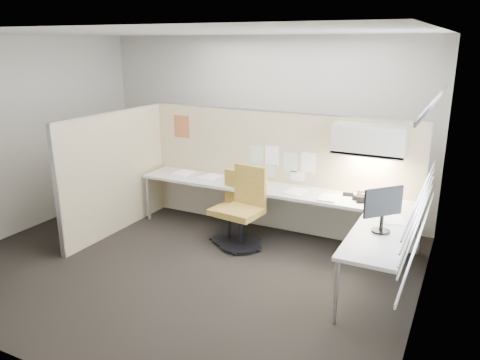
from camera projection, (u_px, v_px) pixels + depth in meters
The scene contains 27 objects.
floor at pixel (186, 263), 5.95m from camera, with size 5.50×4.50×0.01m, color black.
ceiling at pixel (178, 32), 5.15m from camera, with size 5.50×4.50×0.01m, color white.
wall_back at pixel (260, 126), 7.48m from camera, with size 5.50×0.02×2.80m, color beige.
wall_front at pixel (21, 217), 3.63m from camera, with size 5.50×0.02×2.80m, color beige.
wall_left at pixel (22, 136), 6.74m from camera, with size 0.02×4.50×2.80m, color beige.
wall_right at pixel (429, 187), 4.37m from camera, with size 0.02×4.50×2.80m, color beige.
window_pane at pixel (428, 171), 4.33m from camera, with size 0.01×2.80×1.30m, color #919DA8.
partition_back at pixel (276, 172), 6.83m from camera, with size 4.10×0.06×1.75m, color #CCBB8D.
partition_left at pixel (116, 173), 6.78m from camera, with size 0.06×2.20×1.75m, color #CCBB8D.
desk at pixel (288, 203), 6.34m from camera, with size 4.00×2.07×0.73m.
overhead_bin at pixel (370, 140), 5.89m from camera, with size 0.90×0.36×0.38m, color beige.
task_light_strip at pixel (368, 156), 5.95m from camera, with size 0.60×0.06×0.02m, color #FFEABF.
pinned_papers at pixel (280, 162), 6.73m from camera, with size 1.01×0.00×0.47m.
poster at pixel (182, 126), 7.34m from camera, with size 0.28×0.00×0.35m, color orange.
chair_left at pixel (232, 209), 6.53m from camera, with size 0.51×0.52×0.96m.
chair_right at pixel (244, 210), 6.32m from camera, with size 0.57×0.59×1.09m.
monitor at pixel (383, 207), 4.96m from camera, with size 0.34×0.37×0.50m.
phone at pixel (364, 198), 5.99m from camera, with size 0.24×0.23×0.12m.
stapler at pixel (348, 194), 6.20m from camera, with size 0.14×0.04×0.05m, color black.
tape_dispenser at pixel (357, 198), 6.04m from camera, with size 0.10×0.06×0.06m, color black.
coat_hook at pixel (65, 146), 5.96m from camera, with size 0.18×0.44×1.33m.
paper_stack_0 at pixel (183, 173), 7.23m from camera, with size 0.23×0.30×0.03m, color white.
paper_stack_1 at pixel (210, 177), 7.05m from camera, with size 0.23×0.30×0.02m, color white.
paper_stack_2 at pixel (245, 184), 6.66m from camera, with size 0.23×0.30×0.04m, color white.
paper_stack_3 at pixel (296, 192), 6.38m from camera, with size 0.23×0.30×0.01m, color white.
paper_stack_4 at pixel (329, 198), 6.10m from camera, with size 0.23×0.30×0.02m, color white.
paper_stack_5 at pixel (393, 220), 5.36m from camera, with size 0.23×0.30×0.02m, color white.
Camera 1 is at (3.05, -4.52, 2.71)m, focal length 35.00 mm.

